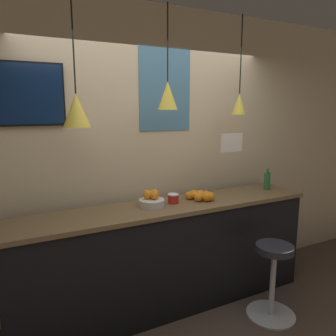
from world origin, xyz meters
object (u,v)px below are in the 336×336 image
bar_stool (273,273)px  spread_jar (173,199)px  fruit_bowl (152,199)px  juice_bottle (267,181)px  mounted_tv (24,94)px

bar_stool → spread_jar: (-0.72, 0.61, 0.65)m
fruit_bowl → juice_bottle: size_ratio=1.02×
bar_stool → fruit_bowl: 1.30m
bar_stool → juice_bottle: (0.46, 0.61, 0.70)m
fruit_bowl → spread_jar: (0.22, -0.01, -0.02)m
spread_jar → fruit_bowl: bearing=178.5°
spread_jar → mounted_tv: size_ratio=0.16×
fruit_bowl → mounted_tv: (-1.00, 0.30, 0.94)m
juice_bottle → mounted_tv: bearing=172.6°
juice_bottle → spread_jar: juice_bottle is taller
spread_jar → juice_bottle: bearing=0.0°
mounted_tv → spread_jar: bearing=-14.3°
juice_bottle → spread_jar: 1.18m
bar_stool → mounted_tv: (-1.93, 0.92, 1.61)m
fruit_bowl → mounted_tv: bearing=163.1°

